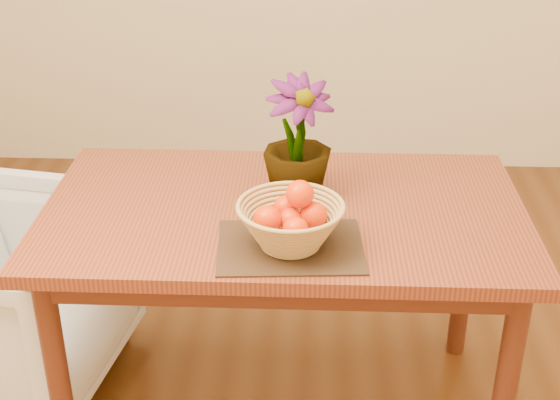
{
  "coord_description": "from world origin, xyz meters",
  "views": [
    {
      "loc": [
        0.07,
        -1.7,
        1.81
      ],
      "look_at": [
        -0.0,
        0.13,
        0.86
      ],
      "focal_mm": 50.0,
      "sensor_mm": 36.0,
      "label": 1
    }
  ],
  "objects_px": {
    "potted_plant": "(298,140)",
    "armchair": "(2,291)",
    "table": "(284,233)",
    "wicker_basket": "(290,227)"
  },
  "relations": [
    {
      "from": "wicker_basket",
      "to": "armchair",
      "type": "xyz_separation_m",
      "value": [
        -0.96,
        0.33,
        -0.45
      ]
    },
    {
      "from": "wicker_basket",
      "to": "armchair",
      "type": "height_order",
      "value": "wicker_basket"
    },
    {
      "from": "wicker_basket",
      "to": "table",
      "type": "bearing_deg",
      "value": 96.42
    },
    {
      "from": "table",
      "to": "armchair",
      "type": "height_order",
      "value": "table"
    },
    {
      "from": "table",
      "to": "potted_plant",
      "type": "distance_m",
      "value": 0.28
    },
    {
      "from": "wicker_basket",
      "to": "armchair",
      "type": "bearing_deg",
      "value": 160.99
    },
    {
      "from": "table",
      "to": "wicker_basket",
      "type": "height_order",
      "value": "wicker_basket"
    },
    {
      "from": "table",
      "to": "wicker_basket",
      "type": "relative_size",
      "value": 4.92
    },
    {
      "from": "potted_plant",
      "to": "armchair",
      "type": "relative_size",
      "value": 0.5
    },
    {
      "from": "table",
      "to": "armchair",
      "type": "bearing_deg",
      "value": 173.76
    }
  ]
}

